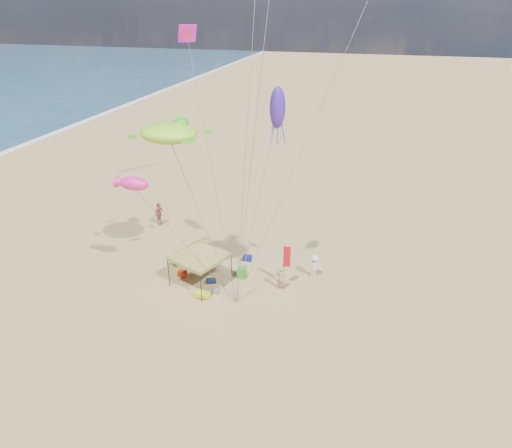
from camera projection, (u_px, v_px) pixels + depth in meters
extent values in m
plane|color=tan|center=(242.00, 309.00, 25.39)|extent=(280.00, 280.00, 0.00)
cylinder|color=black|center=(200.00, 255.00, 29.06)|extent=(0.05, 0.05, 1.81)
cylinder|color=black|center=(231.00, 269.00, 27.59)|extent=(0.05, 0.05, 1.81)
cylinder|color=black|center=(169.00, 273.00, 27.14)|extent=(0.05, 0.05, 1.81)
cylinder|color=black|center=(201.00, 289.00, 25.66)|extent=(0.05, 0.05, 1.81)
cube|color=#9A8B45|center=(199.00, 257.00, 26.91)|extent=(3.63, 3.63, 0.22)
pyramid|color=#9A8B45|center=(198.00, 242.00, 26.45)|extent=(5.08, 5.08, 0.90)
cylinder|color=black|center=(284.00, 265.00, 27.00)|extent=(0.04, 0.04, 2.77)
cube|color=red|center=(287.00, 257.00, 26.68)|extent=(0.41, 0.04, 1.39)
cube|color=#AC280D|center=(182.00, 274.00, 28.35)|extent=(0.54, 0.38, 0.38)
cube|color=#11168E|center=(248.00, 258.00, 30.09)|extent=(0.54, 0.38, 0.38)
cylinder|color=#0B1B33|center=(211.00, 281.00, 27.68)|extent=(0.69, 0.54, 0.36)
cylinder|color=#D3570B|center=(194.00, 248.00, 31.39)|extent=(0.54, 0.69, 0.36)
cube|color=green|center=(242.00, 273.00, 28.19)|extent=(0.50, 0.50, 0.70)
cube|color=#F3F91B|center=(182.00, 262.00, 29.36)|extent=(0.50, 0.50, 0.70)
cube|color=slate|center=(216.00, 291.00, 26.74)|extent=(0.34, 0.30, 0.28)
cube|color=#CAE719|center=(202.00, 295.00, 26.34)|extent=(0.90, 0.50, 0.24)
imported|color=tan|center=(281.00, 278.00, 26.87)|extent=(0.58, 0.40, 1.54)
imported|color=#333D45|center=(211.00, 255.00, 29.10)|extent=(1.00, 0.87, 1.74)
imported|color=silver|center=(314.00, 266.00, 28.09)|extent=(1.02, 0.61, 1.55)
imported|color=#AE5B43|center=(159.00, 214.00, 34.67)|extent=(0.61, 1.13, 1.83)
ellipsoid|color=#99ED25|center=(169.00, 133.00, 24.33)|extent=(3.85, 3.41, 1.08)
ellipsoid|color=#F7228F|center=(134.00, 184.00, 24.40)|extent=(1.86, 1.21, 0.76)
ellipsoid|color=#3E1FA3|center=(278.00, 108.00, 23.87)|extent=(0.93, 0.93, 2.26)
cube|color=#FF1ADE|center=(187.00, 33.00, 32.07)|extent=(1.40, 1.32, 1.22)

